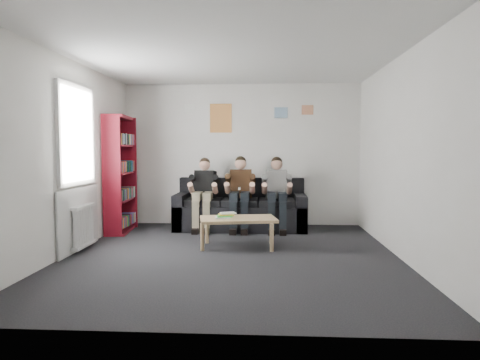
% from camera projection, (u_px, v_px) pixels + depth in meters
% --- Properties ---
extents(room_shell, '(5.00, 5.00, 5.00)m').
position_uv_depth(room_shell, '(231.00, 157.00, 5.75)').
color(room_shell, black).
rests_on(room_shell, ground).
extents(sofa, '(2.36, 0.96, 0.91)m').
position_uv_depth(sofa, '(241.00, 211.00, 7.86)').
color(sofa, black).
rests_on(sofa, ground).
extents(bookshelf, '(0.30, 0.91, 2.03)m').
position_uv_depth(bookshelf, '(121.00, 174.00, 7.48)').
color(bookshelf, maroon).
rests_on(bookshelf, ground).
extents(coffee_table, '(1.10, 0.61, 0.44)m').
position_uv_depth(coffee_table, '(238.00, 221.00, 6.31)').
color(coffee_table, tan).
rests_on(coffee_table, ground).
extents(game_cases, '(0.29, 0.26, 0.07)m').
position_uv_depth(game_cases, '(225.00, 215.00, 6.32)').
color(game_cases, silver).
rests_on(game_cases, coffee_table).
extents(person_left, '(0.37, 0.80, 1.30)m').
position_uv_depth(person_left, '(204.00, 193.00, 7.67)').
color(person_left, black).
rests_on(person_left, sofa).
extents(person_middle, '(0.39, 0.83, 1.33)m').
position_uv_depth(person_middle, '(240.00, 193.00, 7.63)').
color(person_middle, '#462817').
rests_on(person_middle, sofa).
extents(person_right, '(0.38, 0.82, 1.32)m').
position_uv_depth(person_right, '(277.00, 193.00, 7.60)').
color(person_right, silver).
rests_on(person_right, sofa).
extents(radiator, '(0.10, 0.64, 0.60)m').
position_uv_depth(radiator, '(84.00, 226.00, 6.14)').
color(radiator, white).
rests_on(radiator, ground).
extents(window, '(0.05, 1.30, 2.36)m').
position_uv_depth(window, '(77.00, 179.00, 6.10)').
color(window, white).
rests_on(window, room_shell).
extents(poster_large, '(0.42, 0.01, 0.55)m').
position_uv_depth(poster_large, '(221.00, 118.00, 8.20)').
color(poster_large, gold).
rests_on(poster_large, room_shell).
extents(poster_blue, '(0.25, 0.01, 0.20)m').
position_uv_depth(poster_blue, '(281.00, 113.00, 8.12)').
color(poster_blue, '#3C8BCD').
rests_on(poster_blue, room_shell).
extents(poster_pink, '(0.22, 0.01, 0.18)m').
position_uv_depth(poster_pink, '(307.00, 110.00, 8.09)').
color(poster_pink, '#B53870').
rests_on(poster_pink, room_shell).
extents(poster_sign, '(0.20, 0.01, 0.14)m').
position_uv_depth(poster_sign, '(190.00, 108.00, 8.22)').
color(poster_sign, white).
rests_on(poster_sign, room_shell).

